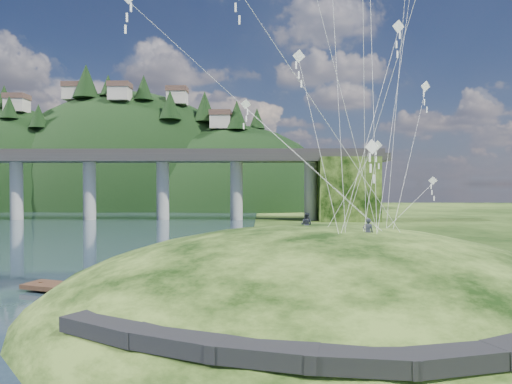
{
  "coord_description": "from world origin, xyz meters",
  "views": [
    {
      "loc": [
        4.44,
        -25.43,
        7.55
      ],
      "look_at": [
        4.0,
        6.0,
        7.0
      ],
      "focal_mm": 32.0,
      "sensor_mm": 36.0,
      "label": 1
    }
  ],
  "objects": [
    {
      "name": "far_ridge",
      "position": [
        -43.58,
        122.17,
        -7.44
      ],
      "size": [
        153.0,
        70.0,
        94.5
      ],
      "color": "black",
      "rests_on": "ground"
    },
    {
      "name": "kite_flyers",
      "position": [
        8.26,
        2.24,
        5.71
      ],
      "size": [
        3.82,
        4.35,
        1.61
      ],
      "color": "#252831",
      "rests_on": "ground"
    },
    {
      "name": "wooden_dock",
      "position": [
        -6.09,
        4.8,
        0.4
      ],
      "size": [
        12.73,
        5.82,
        0.91
      ],
      "color": "#341F15",
      "rests_on": "ground"
    },
    {
      "name": "footpath",
      "position": [
        7.46,
        -9.74,
        2.08
      ],
      "size": [
        22.29,
        5.84,
        0.83
      ],
      "color": "black",
      "rests_on": "ground"
    },
    {
      "name": "kite_swarm",
      "position": [
        9.84,
        3.02,
        18.43
      ],
      "size": [
        21.48,
        16.16,
        20.94
      ],
      "color": "white",
      "rests_on": "ground"
    },
    {
      "name": "grass_hill",
      "position": [
        8.0,
        2.0,
        -1.5
      ],
      "size": [
        36.0,
        32.0,
        13.0
      ],
      "color": "black",
      "rests_on": "ground"
    },
    {
      "name": "bridge",
      "position": [
        -26.46,
        70.07,
        9.7
      ],
      "size": [
        160.0,
        11.0,
        15.0
      ],
      "color": "#2D2B2B",
      "rests_on": "ground"
    },
    {
      "name": "ground",
      "position": [
        0.0,
        0.0,
        0.0
      ],
      "size": [
        320.0,
        320.0,
        0.0
      ],
      "primitive_type": "plane",
      "color": "black",
      "rests_on": "ground"
    }
  ]
}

